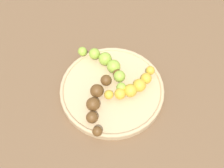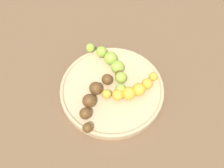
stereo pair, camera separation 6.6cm
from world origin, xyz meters
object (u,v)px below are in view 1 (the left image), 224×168
(fruit_bowl, at_px, (112,89))
(banana_spotted, at_px, (134,86))
(banana_overripe, at_px, (98,98))
(banana_green, at_px, (107,64))

(fruit_bowl, height_order, banana_spotted, banana_spotted)
(banana_overripe, bearing_deg, banana_green, -84.71)
(banana_green, bearing_deg, banana_overripe, -143.08)
(banana_overripe, xyz_separation_m, banana_spotted, (-0.05, -0.08, -0.00))
(banana_overripe, relative_size, banana_spotted, 1.19)
(banana_spotted, height_order, banana_green, banana_green)
(banana_green, bearing_deg, banana_spotted, -87.11)
(fruit_bowl, distance_m, banana_overripe, 0.06)
(fruit_bowl, xyz_separation_m, banana_overripe, (0.00, 0.05, 0.02))
(fruit_bowl, relative_size, banana_spotted, 1.82)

